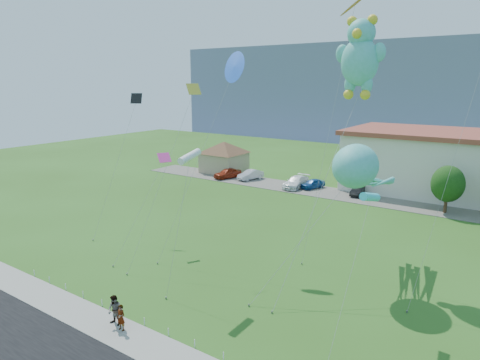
# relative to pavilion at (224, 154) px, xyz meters

# --- Properties ---
(ground) EXTENTS (160.00, 160.00, 0.00)m
(ground) POSITION_rel_pavilion_xyz_m (24.00, -38.00, -3.02)
(ground) COLOR #2A5317
(ground) RESTS_ON ground
(sidewalk) EXTENTS (80.00, 2.50, 0.10)m
(sidewalk) POSITION_rel_pavilion_xyz_m (24.00, -40.75, -2.97)
(sidewalk) COLOR gray
(sidewalk) RESTS_ON ground
(parking_strip) EXTENTS (70.00, 6.00, 0.06)m
(parking_strip) POSITION_rel_pavilion_xyz_m (24.00, -3.00, -2.99)
(parking_strip) COLOR #59544C
(parking_strip) RESTS_ON ground
(hill_ridge) EXTENTS (160.00, 50.00, 25.00)m
(hill_ridge) POSITION_rel_pavilion_xyz_m (24.00, 82.00, 9.48)
(hill_ridge) COLOR slate
(hill_ridge) RESTS_ON ground
(pavilion) EXTENTS (9.20, 9.20, 5.00)m
(pavilion) POSITION_rel_pavilion_xyz_m (0.00, 0.00, 0.00)
(pavilion) COLOR tan
(pavilion) RESTS_ON ground
(rope_fence) EXTENTS (26.05, 0.05, 0.50)m
(rope_fence) POSITION_rel_pavilion_xyz_m (24.00, -39.30, -2.77)
(rope_fence) COLOR white
(rope_fence) RESTS_ON ground
(tree_near) EXTENTS (3.60, 3.60, 5.47)m
(tree_near) POSITION_rel_pavilion_xyz_m (34.00, -4.00, 0.36)
(tree_near) COLOR #3F2B19
(tree_near) RESTS_ON ground
(pedestrian_left) EXTENTS (0.59, 0.40, 1.60)m
(pedestrian_left) POSITION_rel_pavilion_xyz_m (22.39, -40.53, -2.12)
(pedestrian_left) COLOR gray
(pedestrian_left) RESTS_ON sidewalk
(pedestrian_right) EXTENTS (0.94, 0.74, 1.90)m
(pedestrian_right) POSITION_rel_pavilion_xyz_m (21.65, -40.37, -1.97)
(pedestrian_right) COLOR gray
(pedestrian_right) RESTS_ON sidewalk
(parked_car_red) EXTENTS (3.20, 4.82, 1.52)m
(parked_car_red) POSITION_rel_pavilion_xyz_m (3.20, -3.47, -2.20)
(parked_car_red) COLOR #9B2A13
(parked_car_red) RESTS_ON parking_strip
(parked_car_silver) EXTENTS (2.55, 4.58, 1.43)m
(parked_car_silver) POSITION_rel_pavilion_xyz_m (6.62, -2.28, -2.25)
(parked_car_silver) COLOR #B7B5BD
(parked_car_silver) RESTS_ON parking_strip
(parked_car_white) EXTENTS (2.25, 5.40, 1.56)m
(parked_car_white) POSITION_rel_pavilion_xyz_m (14.66, -2.94, -2.18)
(parked_car_white) COLOR white
(parked_car_white) RESTS_ON parking_strip
(parked_car_blue) EXTENTS (2.71, 4.12, 1.30)m
(parked_car_blue) POSITION_rel_pavilion_xyz_m (16.79, -2.02, -2.31)
(parked_car_blue) COLOR #194B8D
(parked_car_blue) RESTS_ON parking_strip
(parked_car_black) EXTENTS (1.64, 3.88, 1.24)m
(parked_car_black) POSITION_rel_pavilion_xyz_m (23.27, -2.08, -2.34)
(parked_car_black) COLOR black
(parked_car_black) RESTS_ON parking_strip
(octopus_kite) EXTENTS (5.57, 14.04, 10.22)m
(octopus_kite) POSITION_rel_pavilion_xyz_m (30.96, -25.06, 5.00)
(octopus_kite) COLOR #45AD96
(octopus_kite) RESTS_ON ground
(teddy_bear_kite) EXTENTS (3.89, 12.82, 19.35)m
(teddy_bear_kite) POSITION_rel_pavilion_xyz_m (29.45, -22.20, 13.40)
(teddy_bear_kite) COLOR #45AD96
(teddy_bear_kite) RESTS_ON ground
(small_kite_orange) EXTENTS (1.80, 7.22, 21.40)m
(small_kite_orange) POSITION_rel_pavilion_xyz_m (27.74, -19.52, 17.12)
(small_kite_orange) COLOR orange
(small_kite_orange) RESTS_ON ground
(small_kite_blue) EXTENTS (3.39, 8.22, 16.41)m
(small_kite_blue) POSITION_rel_pavilion_xyz_m (19.58, -25.10, 12.34)
(small_kite_blue) COLOR blue
(small_kite_blue) RESTS_ON ground
(small_kite_black) EXTENTS (1.29, 7.16, 13.33)m
(small_kite_black) POSITION_rel_pavilion_xyz_m (8.23, -26.39, 8.28)
(small_kite_black) COLOR black
(small_kite_black) RESTS_ON ground
(small_kite_yellow) EXTENTS (1.51, 8.11, 14.34)m
(small_kite_yellow) POSITION_rel_pavilion_xyz_m (17.43, -28.74, 9.08)
(small_kite_yellow) COLOR gold
(small_kite_yellow) RESTS_ON ground
(small_kite_pink) EXTENTS (1.29, 7.42, 8.31)m
(small_kite_pink) POSITION_rel_pavilion_xyz_m (14.23, -28.80, 4.05)
(small_kite_pink) COLOR #E73395
(small_kite_pink) RESTS_ON ground
(small_kite_white) EXTENTS (0.50, 4.02, 9.92)m
(small_kite_white) POSITION_rel_pavilion_xyz_m (21.81, -33.40, 6.38)
(small_kite_white) COLOR white
(small_kite_white) RESTS_ON ground
(small_kite_cyan) EXTENTS (0.81, 8.47, 8.25)m
(small_kite_cyan) POSITION_rel_pavilion_xyz_m (33.59, -30.83, 4.72)
(small_kite_cyan) COLOR #31D2DD
(small_kite_cyan) RESTS_ON ground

